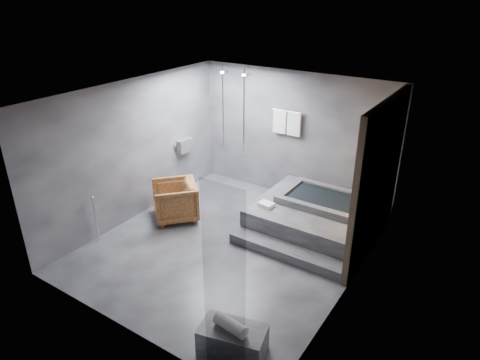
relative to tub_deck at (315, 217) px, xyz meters
The scene contains 7 objects.
room 2.02m from the tub_deck, 118.47° to the right, with size 5.00×5.04×2.82m.
tub_deck is the anchor object (origin of this frame).
tub_step 1.19m from the tub_deck, 90.00° to the right, with size 2.20×0.36×0.18m, color #323335.
concrete_bench 3.50m from the tub_deck, 83.20° to the right, with size 0.86×0.47×0.39m, color #353638.
driftwood_chair 2.81m from the tub_deck, 154.69° to the right, with size 0.84×0.87×0.79m, color #4E2B13.
rolled_towel 3.54m from the tub_deck, 83.39° to the right, with size 0.17×0.17×0.46m, color white.
deck_towel 1.01m from the tub_deck, 144.16° to the right, with size 0.28×0.21×0.07m, color white.
Camera 1 is at (3.83, -5.45, 4.39)m, focal length 32.00 mm.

